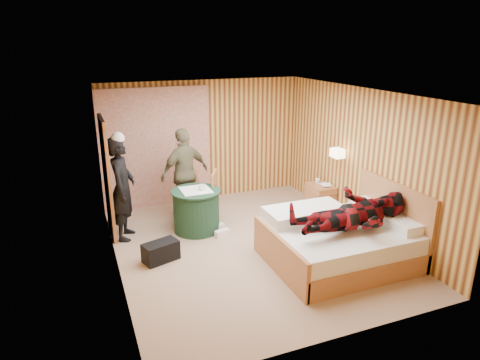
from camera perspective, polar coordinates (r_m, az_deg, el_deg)
name	(u,v)px	position (r m, az deg, el deg)	size (l,w,h in m)	color
floor	(249,246)	(7.18, 1.23, -8.77)	(4.20, 5.00, 0.01)	tan
ceiling	(250,94)	(6.45, 1.39, 11.45)	(4.20, 5.00, 0.01)	silver
wall_back	(203,141)	(8.99, -4.92, 5.22)	(4.20, 0.02, 2.50)	#F1C15C
wall_left	(111,191)	(6.24, -16.77, -1.37)	(0.02, 5.00, 2.50)	#F1C15C
wall_right	(361,161)	(7.74, 15.80, 2.47)	(0.02, 5.00, 2.50)	#F1C15C
curtain	(156,148)	(8.71, -11.10, 4.18)	(2.20, 0.08, 2.40)	beige
doorway	(107,177)	(7.64, -17.34, 0.36)	(0.06, 0.90, 2.05)	black
wall_lamp	(338,153)	(7.98, 12.88, 3.53)	(0.26, 0.24, 0.16)	gold
bed	(341,240)	(6.79, 13.26, -7.84)	(2.12, 1.67, 1.15)	#BC7C4D
nightstand	(320,198)	(8.59, 10.62, -2.37)	(0.42, 0.57, 0.55)	#BC7C4D
round_table	(196,210)	(7.63, -5.84, -4.01)	(0.87, 0.87, 0.77)	#21472D
chair_far	(187,190)	(8.20, -7.05, -1.31)	(0.52, 0.52, 0.93)	#BC7C4D
chair_near	(208,193)	(7.90, -4.22, -1.72)	(0.60, 0.60, 0.98)	#BC7C4D
duffel_bag	(161,252)	(6.79, -10.52, -9.36)	(0.54, 0.29, 0.30)	black
sneaker_left	(217,228)	(7.71, -3.07, -6.35)	(0.26, 0.11, 0.12)	white
sneaker_right	(222,233)	(7.50, -2.39, -7.08)	(0.26, 0.11, 0.12)	white
woman_standing	(122,189)	(7.41, -15.43, -1.14)	(0.65, 0.42, 1.77)	black
man_at_table	(185,173)	(8.13, -7.36, 0.91)	(1.01, 0.42, 1.72)	#696346
man_on_bed	(355,204)	(6.37, 15.08, -3.15)	(1.77, 0.67, 0.86)	maroon
book_lower	(322,185)	(8.46, 10.90, -0.71)	(0.17, 0.22, 0.02)	white
book_upper	(322,184)	(8.45, 10.91, -0.58)	(0.16, 0.22, 0.02)	white
cup_nightstand	(317,181)	(8.59, 10.28, -0.12)	(0.10, 0.10, 0.09)	white
cup_table	(202,187)	(7.45, -5.10, -0.98)	(0.12, 0.12, 0.10)	white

